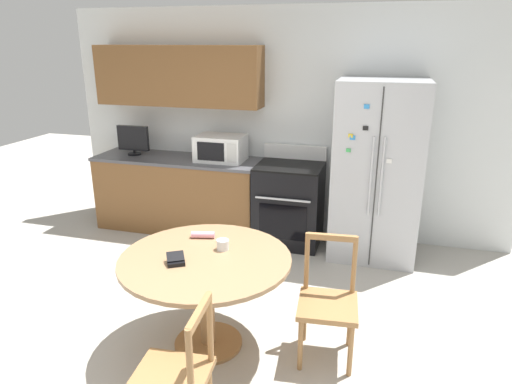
{
  "coord_description": "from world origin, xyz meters",
  "views": [
    {
      "loc": [
        1.14,
        -2.54,
        2.23
      ],
      "look_at": [
        0.09,
        1.15,
        0.95
      ],
      "focal_mm": 32.0,
      "sensor_mm": 36.0,
      "label": 1
    }
  ],
  "objects_px": {
    "microwave": "(221,148)",
    "countertop_tv": "(133,139)",
    "candle_glass": "(223,245)",
    "dining_chair_right": "(328,303)",
    "wallet": "(176,260)",
    "oven_range": "(289,203)",
    "refrigerator": "(377,171)",
    "dining_chair_near": "(175,379)"
  },
  "relations": [
    {
      "from": "microwave",
      "to": "wallet",
      "type": "height_order",
      "value": "microwave"
    },
    {
      "from": "refrigerator",
      "to": "candle_glass",
      "type": "height_order",
      "value": "refrigerator"
    },
    {
      "from": "refrigerator",
      "to": "dining_chair_right",
      "type": "relative_size",
      "value": 2.07
    },
    {
      "from": "countertop_tv",
      "to": "wallet",
      "type": "relative_size",
      "value": 2.34
    },
    {
      "from": "oven_range",
      "to": "countertop_tv",
      "type": "bearing_deg",
      "value": 179.48
    },
    {
      "from": "oven_range",
      "to": "countertop_tv",
      "type": "relative_size",
      "value": 2.71
    },
    {
      "from": "refrigerator",
      "to": "microwave",
      "type": "xyz_separation_m",
      "value": [
        -1.76,
        0.09,
        0.11
      ]
    },
    {
      "from": "refrigerator",
      "to": "wallet",
      "type": "bearing_deg",
      "value": -121.16
    },
    {
      "from": "microwave",
      "to": "countertop_tv",
      "type": "distance_m",
      "value": 1.12
    },
    {
      "from": "oven_range",
      "to": "wallet",
      "type": "xyz_separation_m",
      "value": [
        -0.35,
        -2.19,
        0.3
      ]
    },
    {
      "from": "wallet",
      "to": "dining_chair_right",
      "type": "bearing_deg",
      "value": 14.82
    },
    {
      "from": "refrigerator",
      "to": "microwave",
      "type": "distance_m",
      "value": 1.77
    },
    {
      "from": "candle_glass",
      "to": "wallet",
      "type": "bearing_deg",
      "value": -128.26
    },
    {
      "from": "microwave",
      "to": "dining_chair_right",
      "type": "xyz_separation_m",
      "value": [
        1.51,
        -1.95,
        -0.61
      ]
    },
    {
      "from": "candle_glass",
      "to": "countertop_tv",
      "type": "bearing_deg",
      "value": 133.83
    },
    {
      "from": "countertop_tv",
      "to": "dining_chair_right",
      "type": "bearing_deg",
      "value": -36.3
    },
    {
      "from": "microwave",
      "to": "candle_glass",
      "type": "height_order",
      "value": "microwave"
    },
    {
      "from": "dining_chair_near",
      "to": "oven_range",
      "type": "bearing_deg",
      "value": -5.2
    },
    {
      "from": "dining_chair_near",
      "to": "wallet",
      "type": "relative_size",
      "value": 5.3
    },
    {
      "from": "wallet",
      "to": "dining_chair_near",
      "type": "bearing_deg",
      "value": -66.27
    },
    {
      "from": "wallet",
      "to": "oven_range",
      "type": "bearing_deg",
      "value": 80.8
    },
    {
      "from": "refrigerator",
      "to": "countertop_tv",
      "type": "xyz_separation_m",
      "value": [
        -2.88,
        0.07,
        0.16
      ]
    },
    {
      "from": "countertop_tv",
      "to": "dining_chair_right",
      "type": "relative_size",
      "value": 0.44
    },
    {
      "from": "candle_glass",
      "to": "dining_chair_right",
      "type": "bearing_deg",
      "value": -2.04
    },
    {
      "from": "dining_chair_right",
      "to": "wallet",
      "type": "relative_size",
      "value": 5.3
    },
    {
      "from": "oven_range",
      "to": "microwave",
      "type": "relative_size",
      "value": 1.96
    },
    {
      "from": "refrigerator",
      "to": "countertop_tv",
      "type": "distance_m",
      "value": 2.89
    },
    {
      "from": "microwave",
      "to": "dining_chair_near",
      "type": "distance_m",
      "value": 3.13
    },
    {
      "from": "countertop_tv",
      "to": "wallet",
      "type": "xyz_separation_m",
      "value": [
        1.59,
        -2.21,
        -0.32
      ]
    },
    {
      "from": "countertop_tv",
      "to": "dining_chair_near",
      "type": "bearing_deg",
      "value": -57.0
    },
    {
      "from": "microwave",
      "to": "countertop_tv",
      "type": "relative_size",
      "value": 1.38
    },
    {
      "from": "candle_glass",
      "to": "microwave",
      "type": "bearing_deg",
      "value": 110.28
    },
    {
      "from": "refrigerator",
      "to": "dining_chair_right",
      "type": "height_order",
      "value": "refrigerator"
    },
    {
      "from": "countertop_tv",
      "to": "dining_chair_right",
      "type": "xyz_separation_m",
      "value": [
        2.63,
        -1.93,
        -0.66
      ]
    },
    {
      "from": "countertop_tv",
      "to": "oven_range",
      "type": "bearing_deg",
      "value": -0.52
    },
    {
      "from": "microwave",
      "to": "countertop_tv",
      "type": "bearing_deg",
      "value": -179.0
    },
    {
      "from": "refrigerator",
      "to": "countertop_tv",
      "type": "height_order",
      "value": "refrigerator"
    },
    {
      "from": "wallet",
      "to": "candle_glass",
      "type": "bearing_deg",
      "value": 51.74
    },
    {
      "from": "oven_range",
      "to": "dining_chair_right",
      "type": "xyz_separation_m",
      "value": [
        0.69,
        -1.92,
        -0.03
      ]
    },
    {
      "from": "microwave",
      "to": "dining_chair_near",
      "type": "height_order",
      "value": "microwave"
    },
    {
      "from": "dining_chair_near",
      "to": "wallet",
      "type": "distance_m",
      "value": 0.87
    },
    {
      "from": "microwave",
      "to": "oven_range",
      "type": "bearing_deg",
      "value": -2.58
    }
  ]
}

